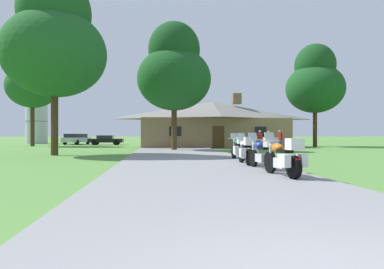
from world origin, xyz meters
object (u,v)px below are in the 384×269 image
at_px(motorcycle_white_third_in_row, 246,151).
at_px(tree_left_near, 55,41).
at_px(motorcycle_blue_second_in_row, 263,153).
at_px(bystander_red_shirt_by_tree, 260,139).
at_px(metal_silo_distant, 37,119).
at_px(tree_by_lodge_front, 174,70).
at_px(bystander_red_shirt_beside_signpost, 280,139).
at_px(bystander_olive_shirt_near_lodge, 269,138).
at_px(parked_silver_suv_far_left, 76,139).
at_px(tree_right_of_lodge, 315,82).
at_px(motorcycle_orange_nearest_to_camera, 285,158).
at_px(motorcycle_green_farthest_in_row, 239,149).
at_px(parked_black_sedan_far_left, 106,140).
at_px(tree_left_far, 32,80).

height_order(motorcycle_white_third_in_row, tree_left_near, tree_left_near).
distance_m(motorcycle_blue_second_in_row, tree_left_near, 15.67).
bearing_deg(bystander_red_shirt_by_tree, metal_silo_distant, -70.58).
bearing_deg(tree_by_lodge_front, bystander_red_shirt_beside_signpost, -1.23).
height_order(bystander_olive_shirt_near_lodge, parked_silver_suv_far_left, bystander_olive_shirt_near_lodge).
xyz_separation_m(bystander_red_shirt_by_tree, parked_silver_suv_far_left, (-19.31, 17.54, -0.15)).
xyz_separation_m(bystander_red_shirt_by_tree, tree_right_of_lodge, (8.04, 6.61, 6.02)).
xyz_separation_m(motorcycle_orange_nearest_to_camera, bystander_red_shirt_by_tree, (4.97, 18.80, 0.32)).
height_order(motorcycle_green_farthest_in_row, tree_by_lodge_front, tree_by_lodge_front).
bearing_deg(motorcycle_green_farthest_in_row, bystander_red_shirt_by_tree, 66.81).
bearing_deg(parked_black_sedan_far_left, motorcycle_orange_nearest_to_camera, -162.89).
distance_m(motorcycle_orange_nearest_to_camera, bystander_red_shirt_beside_signpost, 19.29).
distance_m(motorcycle_blue_second_in_row, motorcycle_green_farthest_in_row, 4.22).
height_order(tree_right_of_lodge, parked_silver_suv_far_left, tree_right_of_lodge).
distance_m(tree_by_lodge_front, tree_left_far, 19.01).
distance_m(motorcycle_white_third_in_row, tree_left_far, 31.73).
bearing_deg(motorcycle_white_third_in_row, bystander_red_shirt_by_tree, 72.51).
relative_size(motorcycle_blue_second_in_row, bystander_red_shirt_beside_signpost, 1.25).
bearing_deg(parked_black_sedan_far_left, bystander_red_shirt_beside_signpost, -133.17).
relative_size(motorcycle_orange_nearest_to_camera, motorcycle_green_farthest_in_row, 1.00).
xyz_separation_m(tree_left_far, parked_silver_suv_far_left, (3.22, 6.56, -6.55)).
height_order(motorcycle_white_third_in_row, bystander_olive_shirt_near_lodge, bystander_olive_shirt_near_lodge).
bearing_deg(metal_silo_distant, bystander_red_shirt_by_tree, -40.59).
height_order(motorcycle_orange_nearest_to_camera, tree_left_far, tree_left_far).
relative_size(motorcycle_green_farthest_in_row, metal_silo_distant, 0.29).
distance_m(motorcycle_orange_nearest_to_camera, motorcycle_white_third_in_row, 4.18).
height_order(motorcycle_white_third_in_row, motorcycle_green_farthest_in_row, same).
height_order(motorcycle_blue_second_in_row, tree_left_far, tree_left_far).
xyz_separation_m(motorcycle_green_farthest_in_row, bystander_olive_shirt_near_lodge, (6.45, 15.08, 0.32)).
bearing_deg(bystander_red_shirt_by_tree, tree_left_near, -6.78).
relative_size(bystander_olive_shirt_near_lodge, tree_left_near, 0.15).
distance_m(motorcycle_blue_second_in_row, tree_right_of_lodge, 27.25).
bearing_deg(bystander_olive_shirt_near_lodge, parked_black_sedan_far_left, -109.81).
bearing_deg(tree_by_lodge_front, metal_silo_distant, 129.35).
relative_size(tree_left_far, parked_black_sedan_far_left, 2.62).
height_order(motorcycle_green_farthest_in_row, tree_left_far, tree_left_far).
relative_size(motorcycle_green_farthest_in_row, tree_left_near, 0.19).
bearing_deg(tree_by_lodge_front, motorcycle_white_third_in_row, -80.71).
bearing_deg(motorcycle_orange_nearest_to_camera, parked_black_sedan_far_left, 99.24).
xyz_separation_m(motorcycle_white_third_in_row, tree_left_far, (-17.50, 25.60, 6.71)).
bearing_deg(bystander_olive_shirt_near_lodge, motorcycle_green_farthest_in_row, -6.52).
bearing_deg(motorcycle_white_third_in_row, bystander_red_shirt_beside_signpost, 66.50).
relative_size(tree_left_near, tree_right_of_lodge, 1.02).
relative_size(motorcycle_green_farthest_in_row, tree_left_far, 0.19).
height_order(motorcycle_blue_second_in_row, bystander_red_shirt_beside_signpost, bystander_red_shirt_beside_signpost).
distance_m(bystander_red_shirt_by_tree, parked_black_sedan_far_left, 21.52).
bearing_deg(parked_black_sedan_far_left, tree_left_far, 120.57).
relative_size(motorcycle_orange_nearest_to_camera, motorcycle_white_third_in_row, 1.00).
distance_m(tree_right_of_lodge, metal_silo_distant, 37.50).
height_order(tree_left_near, tree_left_far, tree_left_near).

